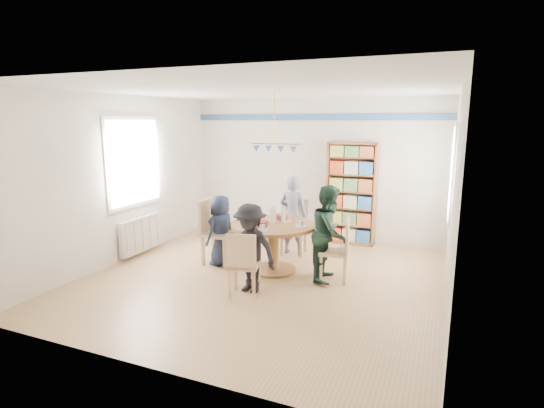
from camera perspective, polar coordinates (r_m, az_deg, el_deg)
The scene contains 14 objects.
ground at distance 6.34m, azimuth -1.41°, elevation -10.01°, with size 5.00×5.00×0.00m, color tan.
room_shell at distance 6.84m, azimuth -0.52°, elevation 5.79°, with size 5.00×5.00×5.00m.
radiator at distance 7.71m, azimuth -17.17°, elevation -3.90°, with size 0.12×1.00×0.60m.
dining_table at distance 6.49m, azimuth 0.21°, elevation -4.32°, with size 1.30×1.30×0.75m.
chair_left at distance 6.92m, azimuth -7.91°, elevation -3.26°, with size 0.50×0.50×1.05m.
chair_right at distance 6.17m, azimuth 9.05°, elevation -5.78°, with size 0.47×0.47×0.92m.
chair_far at distance 7.39m, azimuth 3.12°, elevation -2.70°, with size 0.45×0.45×0.94m.
chair_near at distance 5.57m, azimuth -3.92°, elevation -7.76°, with size 0.47×0.47×0.88m.
person_left at distance 6.83m, azimuth -6.89°, elevation -3.50°, with size 0.55×0.36×1.14m, color #161E32.
person_right at distance 6.16m, azimuth 7.74°, elevation -3.91°, with size 0.68×0.53×1.39m, color #183025.
person_far at distance 7.30m, azimuth 2.87°, elevation -1.53°, with size 0.50×0.33×1.37m, color gray.
person_near at distance 5.71m, azimuth -2.94°, elevation -5.98°, with size 0.79×0.45×1.22m, color black.
bookshelf at distance 8.02m, azimuth 10.62°, elevation 1.25°, with size 0.90×0.27×1.90m.
tableware at distance 6.45m, azimuth 0.11°, elevation -2.07°, with size 1.06×1.06×0.28m.
Camera 1 is at (2.40, -5.40, 2.29)m, focal length 28.00 mm.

